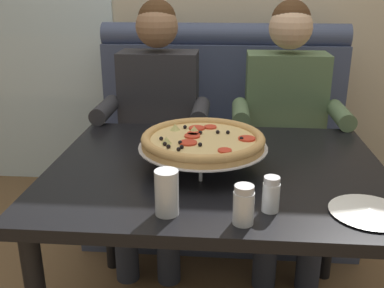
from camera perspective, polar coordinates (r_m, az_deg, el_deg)
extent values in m
cube|color=#424C6B|center=(2.51, 3.56, -6.27)|extent=(1.44, 0.60, 0.46)
cube|color=#424C6B|center=(2.72, 3.96, 6.03)|extent=(1.44, 0.18, 0.65)
cylinder|color=#424C6B|center=(2.66, 4.16, 13.91)|extent=(1.44, 0.14, 0.14)
cube|color=black|center=(1.57, 3.22, -3.55)|extent=(1.18, 0.95, 0.04)
cylinder|color=black|center=(2.16, -10.71, -7.70)|extent=(0.06, 0.06, 0.69)
cylinder|color=black|center=(2.15, 17.55, -8.54)|extent=(0.06, 0.06, 0.69)
cube|color=#2D3342|center=(2.19, -4.97, -1.65)|extent=(0.34, 0.40, 0.15)
cylinder|color=#2D3342|center=(2.12, -8.57, -11.74)|extent=(0.11, 0.11, 0.46)
cylinder|color=#2D3342|center=(2.09, -3.09, -12.09)|extent=(0.11, 0.11, 0.46)
cube|color=#2D2D33|center=(2.33, -4.23, 5.04)|extent=(0.40, 0.22, 0.56)
cylinder|color=#2D2D33|center=(2.16, -11.20, 4.40)|extent=(0.08, 0.28, 0.08)
cylinder|color=#2D2D33|center=(2.08, 1.10, 4.20)|extent=(0.08, 0.28, 0.08)
sphere|color=#997051|center=(2.24, -4.58, 14.97)|extent=(0.21, 0.21, 0.21)
sphere|color=#472D19|center=(2.25, -4.56, 15.89)|extent=(0.19, 0.19, 0.19)
cube|color=#2D3342|center=(2.18, 12.15, -2.14)|extent=(0.34, 0.40, 0.15)
cylinder|color=#2D3342|center=(2.08, 9.57, -12.49)|extent=(0.11, 0.11, 0.46)
cylinder|color=#2D3342|center=(2.11, 15.12, -12.48)|extent=(0.11, 0.11, 0.46)
cube|color=#56704C|center=(2.32, 11.88, 4.61)|extent=(0.40, 0.22, 0.56)
cylinder|color=#56704C|center=(2.08, 6.32, 4.06)|extent=(0.08, 0.28, 0.08)
cylinder|color=#56704C|center=(2.14, 18.72, 3.60)|extent=(0.08, 0.28, 0.08)
sphere|color=#DBB28E|center=(2.23, 12.69, 14.55)|extent=(0.21, 0.21, 0.21)
sphere|color=#472D19|center=(2.24, 12.73, 15.47)|extent=(0.19, 0.19, 0.19)
cylinder|color=silver|center=(1.43, 1.13, -3.41)|extent=(0.01, 0.01, 0.08)
cylinder|color=silver|center=(1.60, -2.07, -0.83)|extent=(0.01, 0.01, 0.08)
cylinder|color=silver|center=(1.59, 5.17, -1.04)|extent=(0.01, 0.01, 0.08)
torus|color=silver|center=(1.53, 1.42, -0.59)|extent=(0.24, 0.24, 0.01)
cylinder|color=silver|center=(1.52, 1.42, -0.31)|extent=(0.45, 0.45, 0.00)
cylinder|color=tan|center=(1.52, 1.43, 0.08)|extent=(0.42, 0.42, 0.02)
torus|color=tan|center=(1.51, 1.43, 0.76)|extent=(0.43, 0.43, 0.03)
cylinder|color=#E5C17A|center=(1.51, 1.43, 0.58)|extent=(0.36, 0.36, 0.01)
cylinder|color=red|center=(1.51, 7.12, 0.71)|extent=(0.06, 0.06, 0.01)
cylinder|color=red|center=(1.55, 0.22, 1.36)|extent=(0.05, 0.05, 0.01)
cylinder|color=red|center=(1.61, 0.63, 2.08)|extent=(0.06, 0.06, 0.01)
cylinder|color=red|center=(1.46, -0.48, 0.18)|extent=(0.06, 0.06, 0.01)
cylinder|color=red|center=(1.39, 4.27, -0.84)|extent=(0.04, 0.04, 0.01)
cylinder|color=red|center=(1.53, 0.03, 1.10)|extent=(0.05, 0.05, 0.01)
cylinder|color=red|center=(1.62, 2.38, 2.23)|extent=(0.05, 0.05, 0.01)
sphere|color=black|center=(1.42, -3.07, -0.33)|extent=(0.01, 0.01, 0.01)
sphere|color=black|center=(1.49, -4.02, 0.71)|extent=(0.01, 0.01, 0.01)
sphere|color=black|center=(1.44, -3.55, 0.02)|extent=(0.01, 0.01, 0.01)
sphere|color=black|center=(1.61, -0.92, 2.23)|extent=(0.01, 0.01, 0.01)
sphere|color=black|center=(1.56, 4.67, 1.53)|extent=(0.01, 0.01, 0.01)
sphere|color=black|center=(1.56, 3.19, 1.57)|extent=(0.01, 0.01, 0.01)
sphere|color=black|center=(1.50, 6.43, 0.71)|extent=(0.01, 0.01, 0.01)
sphere|color=black|center=(1.41, -1.35, -0.38)|extent=(0.01, 0.01, 0.01)
sphere|color=black|center=(1.45, -1.55, 0.20)|extent=(0.01, 0.01, 0.01)
sphere|color=black|center=(1.39, -1.76, -0.68)|extent=(0.01, 0.01, 0.01)
sphere|color=black|center=(1.55, 1.10, 1.49)|extent=(0.01, 0.01, 0.01)
sphere|color=black|center=(1.43, 1.05, -0.07)|extent=(0.01, 0.01, 0.01)
cone|color=#CCC675|center=(1.57, 0.29, 1.96)|extent=(0.04, 0.04, 0.02)
cone|color=#CCC675|center=(1.60, -2.22, 2.24)|extent=(0.04, 0.04, 0.02)
cone|color=#CCC675|center=(1.46, -3.35, 0.50)|extent=(0.04, 0.04, 0.02)
cylinder|color=white|center=(1.26, 10.19, -6.82)|extent=(0.05, 0.05, 0.08)
cylinder|color=silver|center=(1.27, 10.14, -7.49)|extent=(0.04, 0.04, 0.05)
cylinder|color=silver|center=(1.24, 10.33, -4.67)|extent=(0.05, 0.05, 0.02)
cylinder|color=white|center=(1.19, 6.69, -8.26)|extent=(0.06, 0.06, 0.09)
cylinder|color=#A82D19|center=(1.20, 6.65, -9.23)|extent=(0.05, 0.05, 0.05)
cylinder|color=silver|center=(1.16, 6.80, -5.84)|extent=(0.05, 0.05, 0.02)
cylinder|color=white|center=(1.34, 21.94, -8.24)|extent=(0.15, 0.15, 0.01)
cone|color=white|center=(1.34, 21.99, -7.90)|extent=(0.22, 0.22, 0.01)
cylinder|color=silver|center=(1.22, -3.30, -6.32)|extent=(0.07, 0.07, 0.13)
cylinder|color=#4C2814|center=(1.24, -3.27, -7.79)|extent=(0.06, 0.06, 0.06)
cylinder|color=black|center=(3.81, -18.31, 1.83)|extent=(0.02, 0.02, 0.44)
cylinder|color=black|center=(3.85, -14.51, 2.41)|extent=(0.02, 0.02, 0.44)
cylinder|color=black|center=(4.05, -18.94, 2.83)|extent=(0.02, 0.02, 0.44)
cylinder|color=black|center=(4.10, -15.37, 3.37)|extent=(0.02, 0.02, 0.44)
cylinder|color=black|center=(3.89, -17.12, 5.83)|extent=(0.40, 0.40, 0.02)
cube|color=black|center=(4.01, -17.85, 9.10)|extent=(0.28, 0.19, 0.42)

